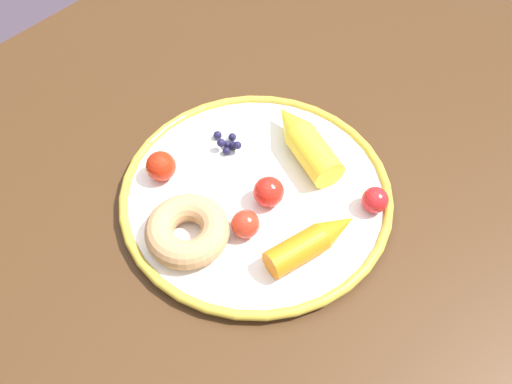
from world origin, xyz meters
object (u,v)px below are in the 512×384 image
object	(u,v)px
carrot_orange	(313,241)
tomato_far	(161,166)
plate	(256,193)
blueberry_pile	(228,143)
donut	(189,232)
tomato_near	(269,192)
dining_table	(242,228)
carrot_yellow	(304,141)
tomato_extra	(375,200)
tomato_mid	(245,224)

from	to	relation	value
carrot_orange	tomato_far	world-z (taller)	tomato_far
plate	tomato_far	xyz separation A→B (m)	(0.06, -0.11, 0.02)
blueberry_pile	tomato_far	distance (m)	0.10
donut	plate	bearing A→B (deg)	173.64
blueberry_pile	tomato_near	bearing A→B (deg)	72.07
plate	carrot_orange	distance (m)	0.11
dining_table	carrot_yellow	size ratio (longest dim) A/B	9.04
plate	tomato_extra	size ratio (longest dim) A/B	10.51
donut	tomato_near	world-z (taller)	tomato_near
carrot_orange	blueberry_pile	world-z (taller)	carrot_orange
plate	donut	xyz separation A→B (m)	(0.10, -0.01, 0.02)
plate	carrot_orange	size ratio (longest dim) A/B	2.78
carrot_orange	tomato_mid	bearing A→B (deg)	-65.28
dining_table	donut	world-z (taller)	donut
dining_table	tomato_near	size ratio (longest dim) A/B	32.87
carrot_yellow	tomato_mid	distance (m)	0.15
dining_table	donut	xyz separation A→B (m)	(0.09, 0.00, 0.10)
tomato_near	tomato_far	size ratio (longest dim) A/B	0.99
dining_table	carrot_orange	size ratio (longest dim) A/B	10.14
carrot_orange	tomato_near	size ratio (longest dim) A/B	3.24
dining_table	plate	distance (m)	0.08
carrot_orange	tomato_far	distance (m)	0.21
carrot_orange	tomato_mid	distance (m)	0.08
carrot_orange	tomato_extra	distance (m)	0.10
dining_table	carrot_orange	bearing A→B (deg)	87.25
tomato_mid	tomato_far	xyz separation A→B (m)	(0.01, -0.14, 0.00)
tomato_mid	blueberry_pile	bearing A→B (deg)	-127.98
carrot_yellow	tomato_near	distance (m)	0.09
carrot_yellow	tomato_extra	world-z (taller)	carrot_yellow
tomato_extra	carrot_orange	bearing A→B (deg)	-12.12
carrot_orange	carrot_yellow	world-z (taller)	carrot_yellow
carrot_yellow	donut	xyz separation A→B (m)	(0.20, -0.01, -0.00)
plate	blueberry_pile	xyz separation A→B (m)	(-0.03, -0.08, 0.01)
blueberry_pile	tomato_far	world-z (taller)	tomato_far
dining_table	plate	bearing A→B (deg)	131.50
plate	tomato_mid	distance (m)	0.06
dining_table	tomato_mid	size ratio (longest dim) A/B	36.52
carrot_orange	tomato_near	bearing A→B (deg)	-102.66
tomato_near	tomato_mid	distance (m)	0.05
plate	donut	world-z (taller)	donut
donut	tomato_far	distance (m)	0.11
plate	blueberry_pile	size ratio (longest dim) A/B	6.97
donut	tomato_mid	distance (m)	0.07
tomato_mid	tomato_far	bearing A→B (deg)	-87.17
carrot_yellow	tomato_extra	bearing A→B (deg)	82.88
donut	carrot_yellow	bearing A→B (deg)	175.80
dining_table	blueberry_pile	world-z (taller)	blueberry_pile
tomato_far	donut	bearing A→B (deg)	65.04
carrot_yellow	carrot_orange	bearing A→B (deg)	42.24
carrot_yellow	tomato_extra	size ratio (longest dim) A/B	4.24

